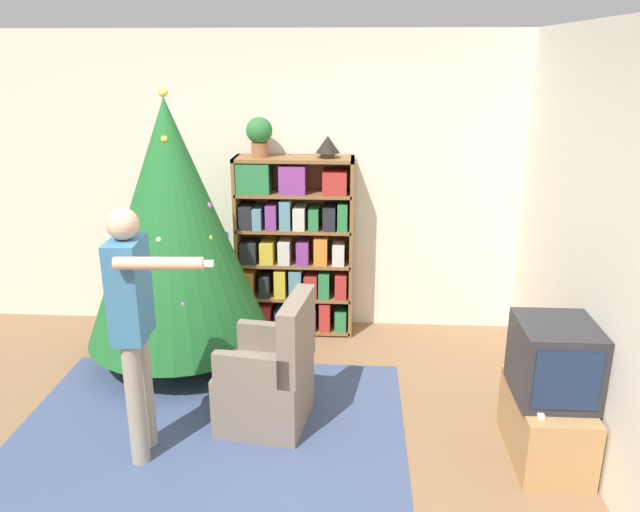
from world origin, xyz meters
TOP-DOWN VIEW (x-y plane):
  - ground_plane at (0.00, 0.00)m, footprint 14.00×14.00m
  - wall_back at (0.00, 2.29)m, footprint 8.00×0.10m
  - wall_right at (2.22, 0.00)m, footprint 0.10×8.00m
  - area_rug at (-0.21, 0.35)m, footprint 2.59×2.07m
  - bookshelf at (0.20, 2.05)m, footprint 1.02×0.32m
  - tv_stand at (1.94, 0.28)m, footprint 0.42×0.73m
  - television at (1.94, 0.28)m, footprint 0.45×0.51m
  - game_remote at (1.81, 0.06)m, footprint 0.04×0.12m
  - christmas_tree at (-0.66, 1.42)m, footprint 1.44×1.44m
  - armchair at (0.19, 0.54)m, footprint 0.65×0.64m
  - standing_person at (-0.55, 0.16)m, footprint 0.64×0.47m
  - potted_plant at (-0.07, 2.06)m, footprint 0.22×0.22m
  - table_lamp at (0.49, 2.06)m, footprint 0.20×0.20m
  - book_pile_near_tree at (-0.23, 1.15)m, footprint 0.19×0.16m

SIDE VIEW (x-z plane):
  - ground_plane at x=0.00m, z-range 0.00..0.00m
  - area_rug at x=-0.21m, z-range 0.00..0.01m
  - book_pile_near_tree at x=-0.23m, z-range 0.00..0.05m
  - tv_stand at x=1.94m, z-range 0.00..0.43m
  - armchair at x=0.19m, z-range -0.14..0.78m
  - game_remote at x=1.81m, z-range 0.43..0.45m
  - television at x=1.94m, z-range 0.43..0.89m
  - bookshelf at x=0.20m, z-range 0.01..1.58m
  - standing_person at x=-0.55m, z-range 0.14..1.73m
  - christmas_tree at x=-0.66m, z-range 0.07..2.24m
  - wall_back at x=0.00m, z-range 0.00..2.60m
  - wall_right at x=2.22m, z-range 0.00..2.60m
  - table_lamp at x=0.49m, z-range 1.59..1.77m
  - potted_plant at x=-0.07m, z-range 1.60..1.93m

